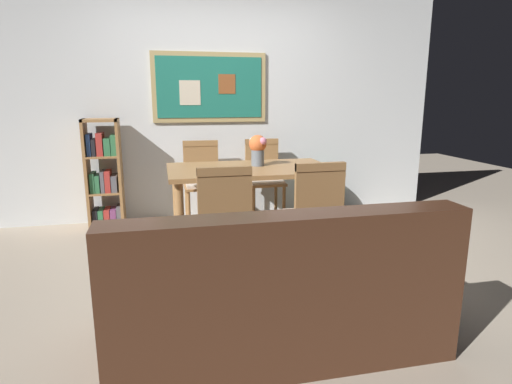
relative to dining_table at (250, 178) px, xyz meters
The scene contains 11 objects.
ground_plane 0.88m from the dining_table, 103.09° to the right, with size 12.00×12.00×0.00m, color tan.
wall_back_with_painting 1.32m from the dining_table, 96.84° to the left, with size 5.20×0.14×2.60m.
dining_table is the anchor object (origin of this frame).
dining_chair_near_right 0.86m from the dining_table, 66.61° to the right, with size 0.40×0.41×0.91m.
dining_chair_near_left 0.90m from the dining_table, 114.61° to the right, with size 0.40×0.41×0.91m.
dining_chair_far_left 0.88m from the dining_table, 115.09° to the left, with size 0.40×0.41×0.91m.
dining_chair_far_right 0.90m from the dining_table, 68.35° to the left, with size 0.40×0.41×0.91m.
leather_couch 1.71m from the dining_table, 97.12° to the right, with size 1.80×0.84×0.84m.
bookshelf 1.64m from the dining_table, 147.46° to the left, with size 0.36×0.28×1.16m.
potted_ivy 1.52m from the dining_table, 38.21° to the left, with size 0.33×0.33×0.54m.
flower_vase 0.29m from the dining_table, 39.85° to the left, with size 0.17×0.18×0.29m.
Camera 1 is at (-0.66, -3.18, 1.38)m, focal length 29.79 mm.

